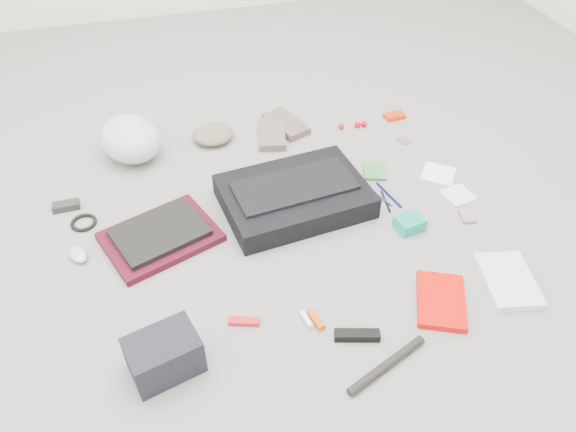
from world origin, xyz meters
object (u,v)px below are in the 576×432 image
object	(u,v)px
bike_helmet	(130,138)
laptop	(160,232)
camera_bag	(164,355)
book_red	(441,301)
accordion_wallet	(410,223)
messenger_bag	(294,196)

from	to	relation	value
bike_helmet	laptop	bearing A→B (deg)	-106.82
camera_bag	book_red	distance (m)	0.84
laptop	bike_helmet	bearing A→B (deg)	75.73
laptop	camera_bag	bearing A→B (deg)	-114.35
bike_helmet	book_red	bearing A→B (deg)	-73.32
laptop	camera_bag	world-z (taller)	camera_bag
book_red	accordion_wallet	size ratio (longest dim) A/B	2.28
messenger_bag	bike_helmet	bearing A→B (deg)	132.54
messenger_bag	camera_bag	size ratio (longest dim) A/B	2.70
accordion_wallet	bike_helmet	bearing A→B (deg)	132.91
book_red	camera_bag	bearing A→B (deg)	-155.18
messenger_bag	book_red	size ratio (longest dim) A/B	2.37
book_red	accordion_wallet	xyz separation A→B (m)	(0.05, 0.34, 0.01)
book_red	laptop	bearing A→B (deg)	171.84
bike_helmet	camera_bag	xyz separation A→B (m)	(0.02, -1.05, -0.02)
bike_helmet	camera_bag	world-z (taller)	bike_helmet
bike_helmet	accordion_wallet	xyz separation A→B (m)	(0.91, -0.70, -0.06)
laptop	bike_helmet	size ratio (longest dim) A/B	1.04
messenger_bag	camera_bag	bearing A→B (deg)	-139.67
messenger_bag	laptop	size ratio (longest dim) A/B	1.73
messenger_bag	bike_helmet	distance (m)	0.73
camera_bag	book_red	xyz separation A→B (m)	(0.84, 0.01, -0.05)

